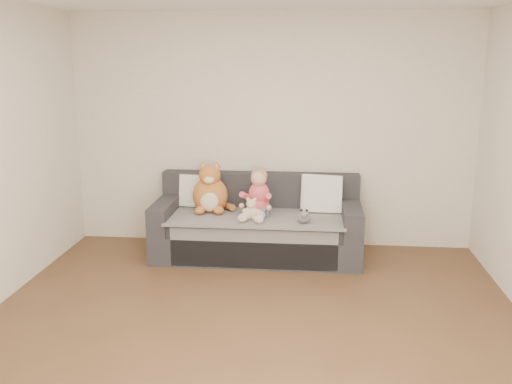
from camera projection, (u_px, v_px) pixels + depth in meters
room_shell at (252, 167)px, 4.36m from camera, size 5.00×5.00×5.00m
sofa at (258, 227)px, 6.19m from camera, size 2.20×0.94×0.85m
cushion_left at (197, 191)px, 6.38m from camera, size 0.41×0.22×0.37m
cushion_right_back at (322, 193)px, 6.20m from camera, size 0.46×0.26×0.41m
cushion_right_front at (323, 195)px, 6.16m from camera, size 0.42×0.20×0.39m
toddler at (258, 196)px, 6.01m from camera, size 0.35×0.51×0.50m
plush_cat at (210, 192)px, 6.16m from camera, size 0.47×0.42×0.58m
teddy_bear at (251, 210)px, 5.89m from camera, size 0.19×0.14×0.24m
plush_cow at (304, 217)px, 5.77m from camera, size 0.13×0.20×0.16m
sippy_cup at (264, 212)px, 5.96m from camera, size 0.10×0.08×0.11m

